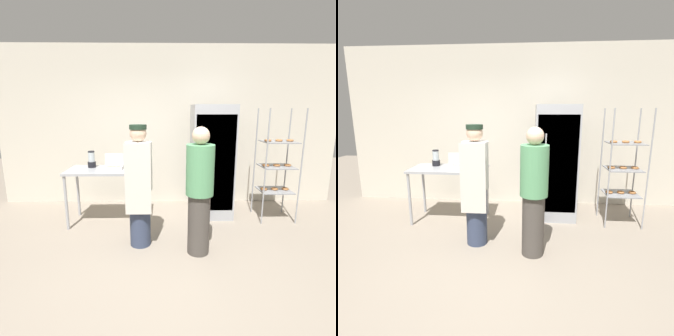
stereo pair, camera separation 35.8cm
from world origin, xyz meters
The scene contains 9 objects.
ground_plane centered at (0.00, 0.00, 0.00)m, with size 14.00×14.00×0.00m, color gray.
back_wall centered at (0.00, 2.27, 1.47)m, with size 6.40×0.12×2.93m, color beige.
refrigerator centered at (0.70, 1.57, 0.93)m, with size 0.67×0.73×1.87m.
baking_rack centered at (1.73, 1.36, 0.89)m, with size 0.57×0.51×1.81m.
prep_counter centered at (-1.00, 1.25, 0.78)m, with size 1.21×0.64×0.88m.
donut_box centered at (-0.89, 1.26, 0.92)m, with size 0.29×0.19×0.23m.
blender_pitcher centered at (-1.26, 1.38, 1.00)m, with size 0.13×0.13×0.27m.
person_baker centered at (-0.42, 0.49, 0.84)m, with size 0.34×0.36×1.61m.
person_customer centered at (0.33, 0.28, 0.81)m, with size 0.34×0.34×1.60m.
Camera 2 is at (0.25, -2.75, 1.78)m, focal length 28.00 mm.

